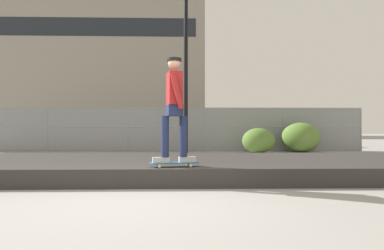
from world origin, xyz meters
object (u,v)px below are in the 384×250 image
at_px(skater, 174,102).
at_px(shrub_left, 258,141).
at_px(parked_car_far, 285,131).
at_px(shrub_center, 301,137).
at_px(parked_car_near, 58,131).
at_px(street_lamp, 186,51).
at_px(parked_car_mid, 187,131).
at_px(skateboard, 174,163).

xyz_separation_m(skater, shrub_left, (3.08, 7.24, -0.89)).
xyz_separation_m(parked_car_far, shrub_center, (-0.80, -4.55, -0.24)).
distance_m(skater, shrub_left, 7.92).
height_order(parked_car_near, shrub_left, parked_car_near).
bearing_deg(street_lamp, parked_car_mid, 88.89).
bearing_deg(parked_car_mid, street_lamp, -91.11).
height_order(parked_car_near, shrub_center, parked_car_near).
distance_m(street_lamp, parked_car_mid, 5.84).
relative_size(skateboard, street_lamp, 0.13).
distance_m(street_lamp, parked_car_near, 8.68).
bearing_deg(skateboard, street_lamp, 88.07).
relative_size(skateboard, skater, 0.47).
bearing_deg(street_lamp, parked_car_far, 41.24).
height_order(street_lamp, shrub_center, street_lamp).
relative_size(street_lamp, shrub_left, 5.06).
xyz_separation_m(shrub_left, shrub_center, (1.82, 0.42, 0.11)).
bearing_deg(street_lamp, skateboard, -91.93).
xyz_separation_m(skateboard, parked_car_far, (5.70, 12.21, 0.47)).
xyz_separation_m(skateboard, parked_car_mid, (0.35, 12.34, 0.47)).
height_order(skater, parked_car_far, skater).
height_order(skateboard, skater, skater).
height_order(skateboard, parked_car_near, parked_car_near).
distance_m(parked_car_mid, shrub_center, 6.53).
xyz_separation_m(street_lamp, parked_car_near, (-6.70, 4.52, -3.17)).
distance_m(street_lamp, shrub_center, 5.77).
xyz_separation_m(skater, shrub_center, (4.90, 7.67, -0.78)).
height_order(skater, parked_car_near, skater).
relative_size(street_lamp, shrub_center, 4.12).
relative_size(parked_car_near, parked_car_far, 1.00).
xyz_separation_m(skateboard, shrub_center, (4.90, 7.67, 0.23)).
xyz_separation_m(skater, parked_car_near, (-6.45, 11.96, -0.54)).
distance_m(skateboard, parked_car_near, 13.59).
relative_size(skateboard, shrub_center, 0.53).
bearing_deg(shrub_left, street_lamp, 176.17).
bearing_deg(parked_car_far, street_lamp, -138.76).
bearing_deg(parked_car_near, skateboard, -61.67).
relative_size(parked_car_near, shrub_left, 3.51).
relative_size(skater, shrub_center, 1.13).
relative_size(skater, shrub_left, 1.39).
relative_size(skater, parked_car_far, 0.39).
distance_m(skater, shrub_center, 9.13).
bearing_deg(parked_car_mid, shrub_center, -45.74).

